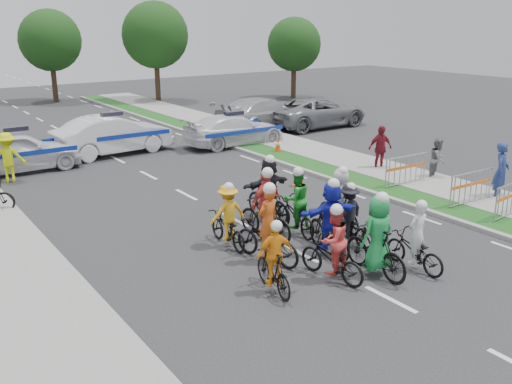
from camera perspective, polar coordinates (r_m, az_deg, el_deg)
ground at (r=12.43m, az=13.29°, el=-10.42°), size 90.00×90.00×0.00m
curb_right at (r=19.05m, az=12.57°, el=-0.44°), size 0.20×60.00×0.12m
grass_strip at (r=19.56m, az=13.97°, el=-0.10°), size 1.20×60.00×0.11m
sidewalk_right at (r=20.90m, az=17.26°, el=0.75°), size 2.40×60.00×0.13m
sidewalk_left at (r=13.55m, az=-23.69°, el=-8.79°), size 3.00×60.00×0.13m
rider_0 at (r=13.75m, az=15.61°, el=-5.26°), size 0.61×1.70×1.72m
rider_1 at (r=13.16m, az=11.96°, el=-5.05°), size 0.86×1.93×2.01m
rider_2 at (r=12.82m, az=7.64°, el=-5.92°), size 0.87×1.84×1.81m
rider_3 at (r=12.16m, az=1.80°, el=-7.22°), size 0.88×1.63×1.65m
rider_4 at (r=14.88m, az=9.14°, el=-2.76°), size 1.01×1.72×1.67m
rider_5 at (r=14.15m, az=7.42°, el=-3.02°), size 1.62×1.93×1.97m
rider_6 at (r=13.63m, az=1.10°, el=-4.40°), size 1.07×2.07×2.01m
rider_7 at (r=15.73m, az=8.32°, el=-1.38°), size 0.82×1.80×1.86m
rider_8 at (r=15.44m, az=3.98°, el=-1.68°), size 0.87×1.91×1.89m
rider_9 at (r=14.94m, az=0.96°, el=-2.03°), size 1.05×1.96×2.00m
rider_10 at (r=14.55m, az=-2.85°, el=-2.94°), size 0.99×1.72×1.73m
rider_11 at (r=16.37m, az=1.23°, el=-0.11°), size 1.58×1.88×1.96m
police_car_0 at (r=23.51m, az=-22.71°, el=3.77°), size 4.65×1.90×1.58m
police_car_1 at (r=25.34m, az=-14.10°, el=5.55°), size 5.20×2.22×1.67m
police_car_2 at (r=26.44m, az=-2.20°, el=6.22°), size 4.92×2.14×1.41m
civilian_sedan at (r=30.34m, az=0.70°, el=7.87°), size 6.06×3.29×1.67m
civilian_suv at (r=31.16m, az=6.11°, el=7.96°), size 5.81×2.74×1.61m
spectator_0 at (r=19.89m, az=23.32°, el=1.93°), size 0.79×0.65×1.88m
spectator_1 at (r=21.61m, az=17.72°, el=3.14°), size 0.90×0.81×1.52m
spectator_2 at (r=22.38m, az=12.31°, el=4.31°), size 1.09×0.62×1.75m
marshal_hiviz at (r=22.10m, az=-23.55°, el=3.18°), size 1.30×0.97×1.79m
barrier_0 at (r=18.17m, az=24.23°, el=-0.76°), size 2.04×0.69×1.12m
barrier_1 at (r=18.88m, az=20.69°, el=0.27°), size 2.01×0.56×1.12m
barrier_2 at (r=20.39m, az=14.73°, el=2.01°), size 2.01×0.56×1.12m
cone_0 at (r=19.93m, az=4.35°, el=1.53°), size 0.40×0.40×0.70m
cone_1 at (r=24.72m, az=2.20°, el=4.61°), size 0.40×0.40×0.70m
tree_1 at (r=41.10m, az=-10.04°, el=15.19°), size 4.55×4.55×6.82m
tree_2 at (r=42.48m, az=3.84°, el=14.50°), size 3.85×3.85×5.77m
tree_4 at (r=42.79m, az=-19.90°, el=14.06°), size 4.20×4.20×6.30m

